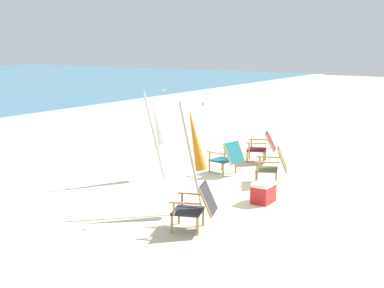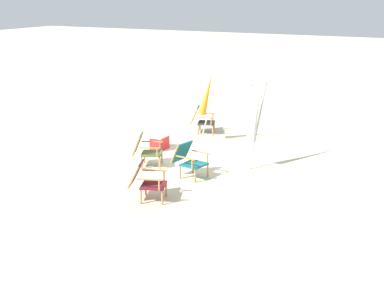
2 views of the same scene
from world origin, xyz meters
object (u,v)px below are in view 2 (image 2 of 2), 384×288
object	(u,v)px
beach_chair_mid_center	(145,180)
beach_chair_back_right	(188,159)
cooler_box	(160,142)
beach_chair_back_left	(145,149)
umbrella_furled_white	(256,113)
beach_chair_front_right	(201,119)
umbrella_furled_orange	(207,95)

from	to	relation	value
beach_chair_mid_center	beach_chair_back_right	bearing A→B (deg)	176.31
beach_chair_mid_center	cooler_box	size ratio (longest dim) A/B	1.82
beach_chair_back_right	beach_chair_back_left	size ratio (longest dim) A/B	0.95
umbrella_furled_white	cooler_box	size ratio (longest dim) A/B	4.22
beach_chair_front_right	umbrella_furled_orange	xyz separation A→B (m)	(0.85, 0.59, 0.91)
umbrella_furled_orange	beach_chair_back_left	bearing A→B (deg)	-8.71
beach_chair_back_right	beach_chair_mid_center	distance (m)	1.67
beach_chair_back_right	umbrella_furled_white	xyz separation A→B (m)	(-1.29, 1.11, 0.92)
beach_chair_back_right	beach_chair_front_right	bearing A→B (deg)	-157.98
beach_chair_back_right	umbrella_furled_orange	xyz separation A→B (m)	(-2.78, -0.88, 0.91)
beach_chair_front_right	cooler_box	world-z (taller)	beach_chair_front_right
umbrella_furled_orange	beach_chair_back_right	bearing A→B (deg)	17.48
beach_chair_back_left	cooler_box	world-z (taller)	beach_chair_back_left
beach_chair_mid_center	umbrella_furled_orange	world-z (taller)	umbrella_furled_orange
beach_chair_back_right	umbrella_furled_white	size ratio (longest dim) A/B	0.40
umbrella_furled_white	cooler_box	distance (m)	3.07
umbrella_furled_orange	cooler_box	world-z (taller)	umbrella_furled_orange
beach_chair_front_right	cooler_box	bearing A→B (deg)	-6.80
cooler_box	beach_chair_front_right	bearing A→B (deg)	173.20
beach_chair_back_left	umbrella_furled_white	bearing A→B (deg)	114.62
beach_chair_back_right	beach_chair_back_left	xyz separation A→B (m)	(-0.20, -1.27, 0.00)
beach_chair_back_right	umbrella_furled_white	world-z (taller)	umbrella_furled_white
umbrella_furled_orange	cooler_box	size ratio (longest dim) A/B	4.19
beach_chair_back_left	beach_chair_mid_center	bearing A→B (deg)	32.08
beach_chair_back_right	umbrella_furled_orange	size ratio (longest dim) A/B	0.40
beach_chair_back_right	beach_chair_mid_center	world-z (taller)	beach_chair_back_right
beach_chair_back_left	umbrella_furled_orange	size ratio (longest dim) A/B	0.42
beach_chair_mid_center	beach_chair_front_right	size ratio (longest dim) A/B	1.02
beach_chair_back_right	beach_chair_back_left	bearing A→B (deg)	-98.75
beach_chair_front_right	umbrella_furled_white	size ratio (longest dim) A/B	0.42
beach_chair_back_left	umbrella_furled_white	xyz separation A→B (m)	(-1.09, 2.39, 0.92)
beach_chair_back_left	beach_chair_front_right	bearing A→B (deg)	-176.75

